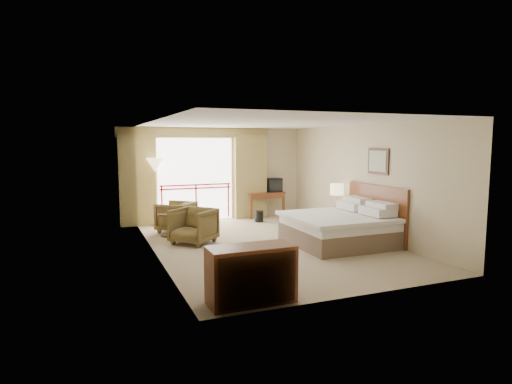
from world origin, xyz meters
name	(u,v)px	position (x,y,z in m)	size (l,w,h in m)	color
floor	(269,244)	(0.00, 0.00, 0.00)	(7.00, 7.00, 0.00)	gray
ceiling	(269,123)	(0.00, 0.00, 2.70)	(7.00, 7.00, 0.00)	white
wall_back	(222,174)	(0.00, 3.50, 1.35)	(5.00, 5.00, 0.00)	#C9B78F
wall_front	(364,206)	(0.00, -3.50, 1.35)	(5.00, 5.00, 0.00)	#C9B78F
wall_left	(154,189)	(-2.50, 0.00, 1.35)	(7.00, 7.00, 0.00)	#C9B78F
wall_right	(363,181)	(2.50, 0.00, 1.35)	(7.00, 7.00, 0.00)	#C9B78F
balcony_door	(196,180)	(-0.80, 3.48, 1.20)	(2.40, 2.40, 0.00)	white
balcony_railing	(196,193)	(-0.80, 3.46, 0.81)	(2.09, 0.03, 1.02)	#AD0E11
curtain_left	(138,180)	(-2.45, 3.35, 1.25)	(1.00, 0.26, 2.50)	olive
curtain_right	(250,177)	(0.85, 3.35, 1.25)	(1.00, 0.26, 2.50)	olive
valance	(196,133)	(-0.80, 3.38, 2.55)	(4.40, 0.22, 0.28)	olive
hvac_vent	(262,140)	(1.30, 3.47, 2.35)	(0.50, 0.04, 0.50)	silver
bed	(340,228)	(1.50, -0.60, 0.38)	(2.13, 2.06, 0.97)	brown
headboard	(376,213)	(2.46, -0.60, 0.65)	(0.06, 2.10, 1.30)	#5C2D1A
framed_art	(378,161)	(2.47, -0.60, 1.85)	(0.04, 0.72, 0.60)	black
nightstand	(337,220)	(2.16, 0.55, 0.30)	(0.43, 0.51, 0.61)	#5C2D1A
table_lamp	(337,190)	(2.16, 0.60, 1.08)	(0.34, 0.34, 0.60)	tan
phone	(339,208)	(2.11, 0.40, 0.65)	(0.18, 0.14, 0.08)	black
desk	(264,197)	(1.31, 3.36, 0.59)	(1.17, 0.56, 0.76)	#5C2D1A
tv	(274,185)	(1.61, 3.31, 0.97)	(0.46, 0.37, 0.42)	black
coffee_maker	(254,188)	(0.96, 3.31, 0.90)	(0.13, 0.13, 0.28)	black
cup	(259,191)	(1.11, 3.26, 0.81)	(0.07, 0.07, 0.10)	white
wastebasket	(259,216)	(0.82, 2.57, 0.16)	(0.25, 0.25, 0.31)	black
armchair_far	(176,232)	(-1.66, 2.12, 0.00)	(0.83, 0.85, 0.78)	#48391A
armchair_near	(194,243)	(-1.55, 0.70, 0.00)	(0.86, 0.88, 0.80)	#48391A
side_table	(168,221)	(-1.95, 1.67, 0.39)	(0.52, 0.52, 0.56)	black
book	(168,213)	(-1.95, 1.67, 0.57)	(0.18, 0.24, 0.02)	white
floor_lamp	(155,168)	(-2.02, 3.04, 1.60)	(0.47, 0.47, 1.86)	tan
dresser	(251,275)	(-1.65, -3.16, 0.41)	(1.24, 0.53, 0.83)	#5C2D1A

